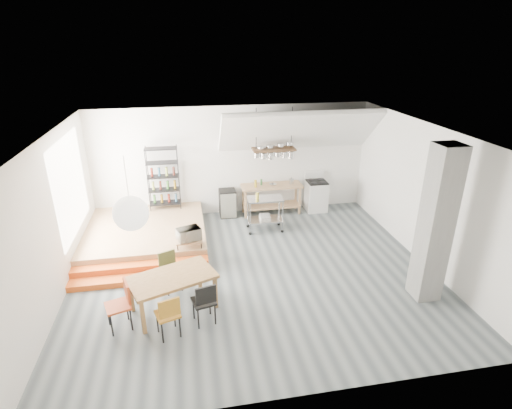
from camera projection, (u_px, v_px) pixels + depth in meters
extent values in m
plane|color=#4B5357|center=(254.00, 272.00, 9.11)|extent=(8.00, 8.00, 0.00)
cube|color=silver|center=(233.00, 161.00, 11.66)|extent=(8.00, 0.04, 3.20)
cube|color=silver|center=(53.00, 222.00, 7.82)|extent=(0.04, 7.00, 3.20)
cube|color=silver|center=(425.00, 195.00, 9.15)|extent=(0.04, 7.00, 3.20)
cube|color=white|center=(253.00, 133.00, 7.87)|extent=(8.00, 7.00, 0.02)
cube|color=white|center=(299.00, 131.00, 11.05)|extent=(4.40, 1.44, 1.32)
cube|color=white|center=(71.00, 186.00, 9.11)|extent=(0.02, 2.50, 2.20)
cube|color=#9C794E|center=(146.00, 234.00, 10.43)|extent=(3.00, 3.00, 0.40)
cube|color=#D85519|center=(141.00, 279.00, 8.71)|extent=(3.00, 0.35, 0.13)
cube|color=#D85519|center=(142.00, 268.00, 9.00)|extent=(3.00, 0.35, 0.27)
cube|color=slate|center=(436.00, 225.00, 7.67)|extent=(0.50, 0.50, 3.20)
cube|color=#9C794E|center=(272.00, 186.00, 11.81)|extent=(1.80, 0.60, 0.06)
cube|color=#9C794E|center=(271.00, 205.00, 12.05)|extent=(1.70, 0.55, 0.04)
cube|color=#9C794E|center=(296.00, 196.00, 12.32)|extent=(0.06, 0.06, 0.86)
cube|color=#9C794E|center=(243.00, 199.00, 12.04)|extent=(0.06, 0.06, 0.86)
cube|color=#9C794E|center=(300.00, 201.00, 11.92)|extent=(0.06, 0.06, 0.86)
cube|color=#9C794E|center=(246.00, 205.00, 11.64)|extent=(0.06, 0.06, 0.86)
cube|color=white|center=(316.00, 196.00, 12.20)|extent=(0.60, 0.60, 0.90)
cube|color=black|center=(317.00, 182.00, 12.02)|extent=(0.58, 0.58, 0.03)
cube|color=white|center=(314.00, 175.00, 12.23)|extent=(0.60, 0.05, 0.25)
cylinder|color=black|center=(320.00, 179.00, 12.16)|extent=(0.18, 0.18, 0.02)
cylinder|color=black|center=(311.00, 180.00, 12.12)|extent=(0.18, 0.18, 0.02)
cylinder|color=black|center=(323.00, 182.00, 11.91)|extent=(0.18, 0.18, 0.02)
cylinder|color=black|center=(314.00, 183.00, 11.86)|extent=(0.18, 0.18, 0.02)
cube|color=#452D1B|center=(274.00, 149.00, 11.17)|extent=(1.20, 0.50, 0.05)
cylinder|color=black|center=(256.00, 129.00, 10.87)|extent=(0.02, 0.02, 1.15)
cylinder|color=black|center=(292.00, 128.00, 11.03)|extent=(0.02, 0.02, 1.15)
cylinder|color=silver|center=(256.00, 155.00, 11.10)|extent=(0.16, 0.16, 0.12)
cylinder|color=silver|center=(264.00, 156.00, 11.14)|extent=(0.20, 0.20, 0.16)
cylinder|color=silver|center=(271.00, 156.00, 11.18)|extent=(0.16, 0.16, 0.20)
cylinder|color=silver|center=(277.00, 154.00, 11.20)|extent=(0.20, 0.20, 0.12)
cylinder|color=silver|center=(284.00, 155.00, 11.24)|extent=(0.16, 0.16, 0.16)
cylinder|color=silver|center=(291.00, 155.00, 11.28)|extent=(0.20, 0.20, 0.20)
cylinder|color=black|center=(179.00, 175.00, 11.41)|extent=(0.02, 0.02, 1.80)
cylinder|color=black|center=(148.00, 177.00, 11.27)|extent=(0.02, 0.02, 1.80)
cylinder|color=black|center=(179.00, 179.00, 11.08)|extent=(0.02, 0.02, 1.80)
cylinder|color=black|center=(148.00, 181.00, 10.94)|extent=(0.02, 0.02, 1.80)
cube|color=black|center=(166.00, 203.00, 11.47)|extent=(0.88, 0.38, 0.02)
cube|color=black|center=(165.00, 190.00, 11.31)|extent=(0.88, 0.38, 0.02)
cube|color=black|center=(163.00, 176.00, 11.16)|extent=(0.88, 0.38, 0.02)
cube|color=black|center=(162.00, 163.00, 11.00)|extent=(0.88, 0.38, 0.02)
cube|color=black|center=(161.00, 148.00, 10.85)|extent=(0.88, 0.38, 0.03)
cylinder|color=#3C7B31|center=(165.00, 198.00, 11.41)|extent=(0.07, 0.07, 0.24)
cylinder|color=olive|center=(164.00, 185.00, 11.26)|extent=(0.07, 0.07, 0.24)
cylinder|color=maroon|center=(163.00, 172.00, 11.10)|extent=(0.07, 0.07, 0.24)
cube|color=#9C794E|center=(189.00, 240.00, 9.34)|extent=(0.60, 0.40, 0.03)
cylinder|color=black|center=(201.00, 239.00, 9.57)|extent=(0.02, 0.02, 0.13)
cylinder|color=black|center=(178.00, 241.00, 9.48)|extent=(0.02, 0.02, 0.13)
cylinder|color=black|center=(201.00, 246.00, 9.26)|extent=(0.02, 0.02, 0.13)
cylinder|color=black|center=(178.00, 248.00, 9.17)|extent=(0.02, 0.02, 0.13)
sphere|color=white|center=(131.00, 213.00, 6.71)|extent=(0.60, 0.60, 0.60)
cube|color=brown|center=(172.00, 278.00, 7.57)|extent=(1.80, 1.41, 0.06)
cube|color=brown|center=(199.00, 274.00, 8.36)|extent=(0.09, 0.09, 0.69)
cube|color=brown|center=(131.00, 296.00, 7.67)|extent=(0.09, 0.09, 0.69)
cube|color=brown|center=(215.00, 292.00, 7.77)|extent=(0.09, 0.09, 0.69)
cube|color=brown|center=(143.00, 317.00, 7.08)|extent=(0.09, 0.09, 0.69)
cube|color=#A96F1D|center=(168.00, 314.00, 7.01)|extent=(0.50, 0.50, 0.04)
cube|color=#A96F1D|center=(169.00, 308.00, 6.77)|extent=(0.37, 0.15, 0.35)
cylinder|color=black|center=(162.00, 333.00, 6.90)|extent=(0.03, 0.03, 0.43)
cylinder|color=black|center=(180.00, 327.00, 7.04)|extent=(0.03, 0.03, 0.43)
cylinder|color=black|center=(157.00, 322.00, 7.16)|extent=(0.03, 0.03, 0.43)
cylinder|color=black|center=(175.00, 317.00, 7.29)|extent=(0.03, 0.03, 0.43)
cube|color=black|center=(204.00, 301.00, 7.34)|extent=(0.48, 0.48, 0.04)
cube|color=black|center=(206.00, 295.00, 7.09)|extent=(0.38, 0.13, 0.35)
cylinder|color=black|center=(198.00, 319.00, 7.24)|extent=(0.03, 0.03, 0.44)
cylinder|color=black|center=(215.00, 314.00, 7.36)|extent=(0.03, 0.03, 0.44)
cylinder|color=black|center=(194.00, 309.00, 7.51)|extent=(0.03, 0.03, 0.44)
cylinder|color=black|center=(210.00, 304.00, 7.63)|extent=(0.03, 0.03, 0.44)
cube|color=brown|center=(171.00, 272.00, 8.29)|extent=(0.51, 0.51, 0.04)
cube|color=brown|center=(167.00, 258.00, 8.33)|extent=(0.35, 0.18, 0.34)
cylinder|color=black|center=(176.00, 275.00, 8.57)|extent=(0.03, 0.03, 0.42)
cylinder|color=black|center=(162.00, 280.00, 8.41)|extent=(0.03, 0.03, 0.42)
cylinder|color=black|center=(182.00, 282.00, 8.34)|extent=(0.03, 0.03, 0.42)
cylinder|color=black|center=(168.00, 287.00, 8.18)|extent=(0.03, 0.03, 0.42)
cube|color=#BF441B|center=(118.00, 306.00, 7.17)|extent=(0.53, 0.53, 0.04)
cube|color=#BF441B|center=(127.00, 291.00, 7.15)|extent=(0.16, 0.40, 0.37)
cylinder|color=black|center=(131.00, 320.00, 7.20)|extent=(0.03, 0.03, 0.47)
cylinder|color=black|center=(127.00, 309.00, 7.47)|extent=(0.03, 0.03, 0.47)
cylinder|color=black|center=(112.00, 325.00, 7.05)|extent=(0.03, 0.03, 0.47)
cylinder|color=black|center=(108.00, 315.00, 7.32)|extent=(0.03, 0.03, 0.47)
cube|color=silver|center=(265.00, 199.00, 10.72)|extent=(0.97, 0.56, 0.04)
cube|color=silver|center=(265.00, 220.00, 10.96)|extent=(0.97, 0.56, 0.03)
cylinder|color=silver|center=(279.00, 210.00, 11.17)|extent=(0.03, 0.03, 0.91)
sphere|color=black|center=(279.00, 224.00, 11.34)|extent=(0.08, 0.08, 0.08)
cylinder|color=silver|center=(248.00, 212.00, 11.05)|extent=(0.03, 0.03, 0.91)
sphere|color=black|center=(248.00, 226.00, 11.21)|extent=(0.08, 0.08, 0.08)
cylinder|color=silver|center=(283.00, 217.00, 10.75)|extent=(0.03, 0.03, 0.91)
sphere|color=black|center=(282.00, 231.00, 10.91)|extent=(0.08, 0.08, 0.08)
cylinder|color=silver|center=(250.00, 219.00, 10.62)|extent=(0.03, 0.03, 0.91)
sphere|color=black|center=(250.00, 233.00, 10.79)|extent=(0.08, 0.08, 0.08)
cube|color=black|center=(228.00, 203.00, 11.82)|extent=(0.48, 0.48, 0.81)
imported|color=beige|center=(189.00, 234.00, 9.28)|extent=(0.62, 0.52, 0.29)
imported|color=silver|center=(273.00, 185.00, 11.74)|extent=(0.26, 0.26, 0.05)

